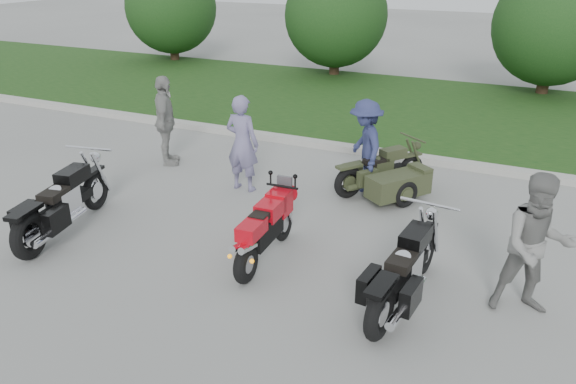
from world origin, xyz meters
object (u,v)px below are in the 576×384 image
at_px(cruiser_sidecar, 389,179).
at_px(person_grey, 536,246).
at_px(person_back, 165,121).
at_px(sportbike_red, 265,229).
at_px(person_denim, 365,146).
at_px(cruiser_left, 61,206).
at_px(person_stripe, 242,143).
at_px(cruiser_right, 403,274).

relative_size(cruiser_sidecar, person_grey, 1.03).
xyz_separation_m(person_grey, person_back, (-7.43, 2.53, 0.02)).
xyz_separation_m(sportbike_red, person_denim, (0.47, 3.28, 0.35)).
distance_m(cruiser_left, person_back, 3.50).
distance_m(cruiser_sidecar, person_denim, 0.79).
bearing_deg(cruiser_left, person_back, 86.00).
distance_m(person_stripe, person_back, 2.24).
relative_size(cruiser_right, cruiser_sidecar, 1.24).
distance_m(sportbike_red, cruiser_right, 2.16).
bearing_deg(cruiser_right, cruiser_left, -171.02).
bearing_deg(person_denim, cruiser_left, -78.76).
xyz_separation_m(person_denim, person_back, (-4.28, -0.45, 0.08)).
bearing_deg(person_stripe, cruiser_right, 148.27).
bearing_deg(person_grey, person_stripe, 140.44).
bearing_deg(cruiser_right, person_stripe, 151.33).
height_order(sportbike_red, person_grey, person_grey).
bearing_deg(person_denim, cruiser_right, -8.94).
bearing_deg(sportbike_red, person_denim, 79.25).
xyz_separation_m(sportbike_red, person_back, (-3.81, 2.82, 0.42)).
height_order(cruiser_right, person_back, person_back).
height_order(cruiser_left, person_stripe, person_stripe).
bearing_deg(person_stripe, person_denim, -152.27).
relative_size(cruiser_right, person_stripe, 1.30).
bearing_deg(person_stripe, person_back, -11.59).
distance_m(cruiser_left, person_denim, 5.49).
bearing_deg(person_grey, person_denim, 117.72).
xyz_separation_m(cruiser_sidecar, person_denim, (-0.57, 0.22, 0.51)).
relative_size(cruiser_left, person_denim, 1.43).
distance_m(cruiser_left, person_grey, 7.08).
xyz_separation_m(cruiser_left, person_back, (-0.43, 3.45, 0.46)).
distance_m(sportbike_red, person_back, 4.76).
xyz_separation_m(cruiser_left, person_grey, (7.01, 0.92, 0.44)).
xyz_separation_m(cruiser_left, person_stripe, (1.75, 2.90, 0.43)).
height_order(cruiser_left, person_denim, person_denim).
xyz_separation_m(sportbike_red, cruiser_sidecar, (1.04, 3.05, -0.16)).
relative_size(sportbike_red, cruiser_right, 0.80).
bearing_deg(sportbike_red, cruiser_left, -172.14).
bearing_deg(cruiser_right, sportbike_red, 177.88).
height_order(sportbike_red, person_back, person_back).
xyz_separation_m(cruiser_left, person_denim, (3.85, 3.90, 0.38)).
bearing_deg(sportbike_red, person_grey, 2.13).
height_order(person_stripe, person_back, person_back).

